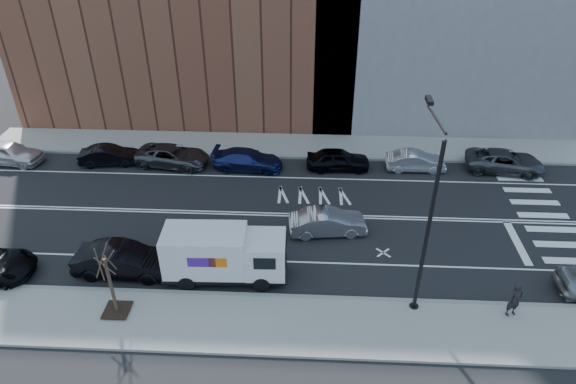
# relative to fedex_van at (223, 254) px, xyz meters

# --- Properties ---
(ground) EXTENTS (120.00, 120.00, 0.00)m
(ground) POSITION_rel_fedex_van_xyz_m (2.31, 5.60, -1.48)
(ground) COLOR black
(ground) RESTS_ON ground
(sidewalk_near) EXTENTS (44.00, 3.60, 0.15)m
(sidewalk_near) POSITION_rel_fedex_van_xyz_m (2.31, -3.20, -1.41)
(sidewalk_near) COLOR gray
(sidewalk_near) RESTS_ON ground
(sidewalk_far) EXTENTS (44.00, 3.60, 0.15)m
(sidewalk_far) POSITION_rel_fedex_van_xyz_m (2.31, 14.40, -1.41)
(sidewalk_far) COLOR gray
(sidewalk_far) RESTS_ON ground
(curb_near) EXTENTS (44.00, 0.25, 0.17)m
(curb_near) POSITION_rel_fedex_van_xyz_m (2.31, -1.40, -1.40)
(curb_near) COLOR gray
(curb_near) RESTS_ON ground
(curb_far) EXTENTS (44.00, 0.25, 0.17)m
(curb_far) POSITION_rel_fedex_van_xyz_m (2.31, 12.60, -1.40)
(curb_far) COLOR gray
(curb_far) RESTS_ON ground
(crosswalk) EXTENTS (3.00, 14.00, 0.01)m
(crosswalk) POSITION_rel_fedex_van_xyz_m (18.31, 5.60, -1.48)
(crosswalk) COLOR white
(crosswalk) RESTS_ON ground
(road_markings) EXTENTS (40.00, 8.60, 0.01)m
(road_markings) POSITION_rel_fedex_van_xyz_m (2.31, 5.60, -1.48)
(road_markings) COLOR white
(road_markings) RESTS_ON ground
(streetlight) EXTENTS (0.44, 4.02, 9.34)m
(streetlight) POSITION_rel_fedex_van_xyz_m (9.31, -1.31, 3.60)
(streetlight) COLOR black
(streetlight) RESTS_ON ground
(street_tree) EXTENTS (1.20, 1.20, 3.75)m
(street_tree) POSITION_rel_fedex_van_xyz_m (-4.69, -2.80, -0.03)
(street_tree) COLOR black
(street_tree) RESTS_ON ground
(fedex_van) EXTENTS (6.24, 2.34, 2.82)m
(fedex_van) POSITION_rel_fedex_van_xyz_m (0.00, 0.00, 0.00)
(fedex_van) COLOR black
(fedex_van) RESTS_ON ground
(far_parked_a) EXTENTS (4.85, 2.45, 1.58)m
(far_parked_a) POSITION_rel_fedex_van_xyz_m (-16.89, 11.01, -0.69)
(far_parked_a) COLOR silver
(far_parked_a) RESTS_ON ground
(far_parked_b) EXTENTS (4.19, 1.91, 1.33)m
(far_parked_b) POSITION_rel_fedex_van_xyz_m (-9.85, 11.17, -0.81)
(far_parked_b) COLOR black
(far_parked_b) RESTS_ON ground
(far_parked_c) EXTENTS (5.35, 3.02, 1.41)m
(far_parked_c) POSITION_rel_fedex_van_xyz_m (-5.39, 11.26, -0.78)
(far_parked_c) COLOR #424348
(far_parked_c) RESTS_ON ground
(far_parked_d) EXTENTS (4.93, 2.36, 1.39)m
(far_parked_d) POSITION_rel_fedex_van_xyz_m (-0.09, 10.99, -0.79)
(far_parked_d) COLOR navy
(far_parked_d) RESTS_ON ground
(far_parked_e) EXTENTS (4.38, 1.91, 1.47)m
(far_parked_e) POSITION_rel_fedex_van_xyz_m (6.11, 11.28, -0.75)
(far_parked_e) COLOR black
(far_parked_e) RESTS_ON ground
(far_parked_f) EXTENTS (4.03, 1.43, 1.32)m
(far_parked_f) POSITION_rel_fedex_van_xyz_m (11.41, 11.44, -0.82)
(far_parked_f) COLOR silver
(far_parked_f) RESTS_ON ground
(far_parked_g) EXTENTS (5.45, 3.06, 1.44)m
(far_parked_g) POSITION_rel_fedex_van_xyz_m (17.47, 11.61, -0.76)
(far_parked_g) COLOR #46494E
(far_parked_g) RESTS_ON ground
(driving_sedan) EXTENTS (4.54, 2.09, 1.44)m
(driving_sedan) POSITION_rel_fedex_van_xyz_m (5.29, 3.98, -0.76)
(driving_sedan) COLOR #A0A0A4
(driving_sedan) RESTS_ON ground
(near_parked_rear_a) EXTENTS (5.06, 1.87, 1.65)m
(near_parked_rear_a) POSITION_rel_fedex_van_xyz_m (-5.19, 0.01, -0.65)
(near_parked_rear_a) COLOR black
(near_parked_rear_a) RESTS_ON ground
(pedestrian) EXTENTS (0.80, 0.65, 1.88)m
(pedestrian) POSITION_rel_fedex_van_xyz_m (13.74, -2.08, -0.39)
(pedestrian) COLOR black
(pedestrian) RESTS_ON sidewalk_near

